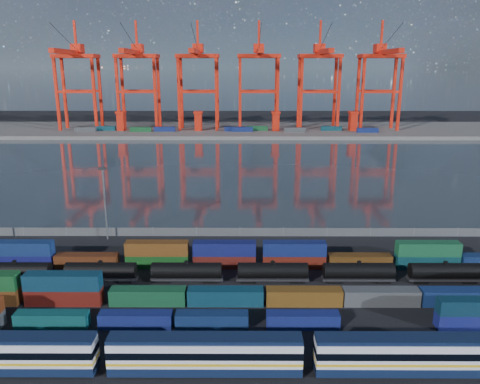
{
  "coord_description": "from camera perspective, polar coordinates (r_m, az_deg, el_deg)",
  "views": [
    {
      "loc": [
        0.46,
        -73.41,
        37.59
      ],
      "look_at": [
        0.0,
        30.0,
        10.0
      ],
      "focal_mm": 35.0,
      "sensor_mm": 36.0,
      "label": 1
    }
  ],
  "objects": [
    {
      "name": "container_row_north",
      "position": [
        91.3,
        0.87,
        -7.88
      ],
      "size": [
        128.77,
        2.46,
        5.23
      ],
      "color": "navy",
      "rests_on": "ground"
    },
    {
      "name": "tanker_string",
      "position": [
        86.05,
        -6.51,
        -9.59
      ],
      "size": [
        106.04,
        2.8,
        4.01
      ],
      "color": "black",
      "rests_on": "ground"
    },
    {
      "name": "ground",
      "position": [
        82.47,
        -0.09,
        -12.18
      ],
      "size": [
        700.0,
        700.0,
        0.0
      ],
      "primitive_type": "plane",
      "color": "black",
      "rests_on": "ground"
    },
    {
      "name": "quay_containers",
      "position": [
        271.29,
        -2.19,
        7.67
      ],
      "size": [
        172.58,
        10.99,
        2.6
      ],
      "color": "navy",
      "rests_on": "far_quay"
    },
    {
      "name": "passenger_train",
      "position": [
        62.52,
        -4.26,
        -19.15
      ],
      "size": [
        76.38,
        3.01,
        5.16
      ],
      "color": "silver",
      "rests_on": "ground"
    },
    {
      "name": "gantry_cranes",
      "position": [
        276.84,
        -1.44,
        15.2
      ],
      "size": [
        199.4,
        46.85,
        63.44
      ],
      "color": "red",
      "rests_on": "ground"
    },
    {
      "name": "waterfront_fence",
      "position": [
        107.8,
        -0.0,
        -4.9
      ],
      "size": [
        160.12,
        0.12,
        2.2
      ],
      "color": "#595B5E",
      "rests_on": "ground"
    },
    {
      "name": "container_row_mid",
      "position": [
        78.67,
        -6.63,
        -12.1
      ],
      "size": [
        128.98,
        2.51,
        5.36
      ],
      "color": "#3A3C3F",
      "rests_on": "ground"
    },
    {
      "name": "yard_light_mast",
      "position": [
        107.75,
        -16.18,
        -0.89
      ],
      "size": [
        1.6,
        0.4,
        16.6
      ],
      "color": "slate",
      "rests_on": "ground"
    },
    {
      "name": "harbor_water",
      "position": [
        182.32,
        0.1,
        3.04
      ],
      "size": [
        700.0,
        700.0,
        0.0
      ],
      "primitive_type": "plane",
      "color": "#273239",
      "rests_on": "ground"
    },
    {
      "name": "container_row_south",
      "position": [
        72.34,
        5.44,
        -15.0
      ],
      "size": [
        139.02,
        2.21,
        4.7
      ],
      "color": "#46484B",
      "rests_on": "ground"
    },
    {
      "name": "straddle_carriers",
      "position": [
        275.04,
        -0.37,
        8.72
      ],
      "size": [
        140.0,
        7.0,
        11.1
      ],
      "color": "red",
      "rests_on": "far_quay"
    },
    {
      "name": "distant_mountains",
      "position": [
        1684.51,
        2.55,
        21.15
      ],
      "size": [
        2470.0,
        1100.0,
        520.0
      ],
      "color": "#1E2630",
      "rests_on": "ground"
    },
    {
      "name": "far_quay",
      "position": [
        285.76,
        0.16,
        7.58
      ],
      "size": [
        700.0,
        70.0,
        2.0
      ],
      "primitive_type": "cube",
      "color": "#514F4C",
      "rests_on": "ground"
    }
  ]
}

